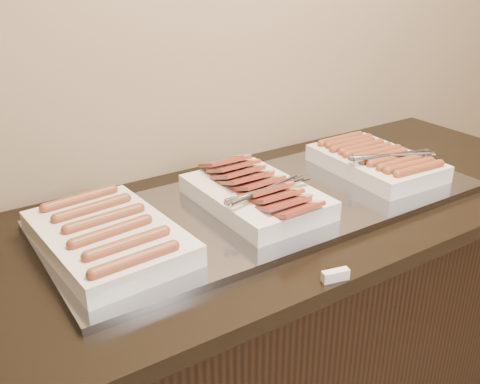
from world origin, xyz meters
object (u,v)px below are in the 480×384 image
dish_left (108,236)px  dish_right (376,161)px  dish_center (256,194)px  counter (260,342)px  warming_tray (270,204)px

dish_left → dish_right: 0.85m
dish_center → dish_right: (0.45, 0.00, 0.00)m
counter → dish_center: size_ratio=5.10×
counter → dish_right: 0.65m
warming_tray → dish_right: (0.40, -0.00, 0.04)m
counter → dish_left: 0.66m
dish_left → dish_right: (0.85, -0.00, 0.01)m
counter → dish_right: bearing=-0.5°
counter → dish_left: dish_left is taller
warming_tray → dish_left: size_ratio=2.87×
warming_tray → counter: bearing=180.0°
counter → dish_left: size_ratio=4.93×
counter → dish_right: dish_right is taller
counter → dish_center: dish_center is taller
dish_right → dish_center: bearing=-177.9°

